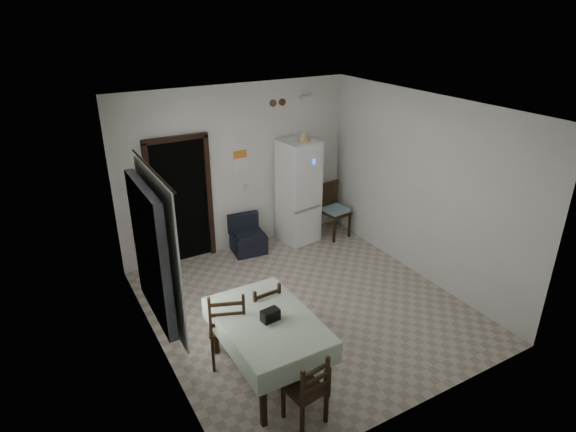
# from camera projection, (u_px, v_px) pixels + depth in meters

# --- Properties ---
(ground) EXTENTS (4.50, 4.50, 0.00)m
(ground) POSITION_uv_depth(u_px,v_px,m) (305.00, 305.00, 7.07)
(ground) COLOR #B2A591
(ground) RESTS_ON ground
(ceiling) EXTENTS (4.20, 4.50, 0.02)m
(ceiling) POSITION_uv_depth(u_px,v_px,m) (308.00, 108.00, 5.89)
(ceiling) COLOR white
(ceiling) RESTS_ON ground
(wall_back) EXTENTS (4.20, 0.02, 2.90)m
(wall_back) POSITION_uv_depth(u_px,v_px,m) (238.00, 170.00, 8.27)
(wall_back) COLOR silver
(wall_back) RESTS_ON ground
(wall_front) EXTENTS (4.20, 0.02, 2.90)m
(wall_front) POSITION_uv_depth(u_px,v_px,m) (427.00, 297.00, 4.70)
(wall_front) COLOR silver
(wall_front) RESTS_ON ground
(wall_left) EXTENTS (0.02, 4.50, 2.90)m
(wall_left) POSITION_uv_depth(u_px,v_px,m) (151.00, 252.00, 5.53)
(wall_left) COLOR silver
(wall_left) RESTS_ON ground
(wall_right) EXTENTS (0.02, 4.50, 2.90)m
(wall_right) POSITION_uv_depth(u_px,v_px,m) (422.00, 188.00, 7.43)
(wall_right) COLOR silver
(wall_right) RESTS_ON ground
(doorway) EXTENTS (1.06, 0.52, 2.22)m
(doorway) POSITION_uv_depth(u_px,v_px,m) (177.00, 198.00, 8.11)
(doorway) COLOR black
(doorway) RESTS_ON ground
(window_recess) EXTENTS (0.10, 1.20, 1.60)m
(window_recess) POSITION_uv_depth(u_px,v_px,m) (151.00, 253.00, 5.31)
(window_recess) COLOR silver
(window_recess) RESTS_ON ground
(curtain) EXTENTS (0.02, 1.45, 1.85)m
(curtain) POSITION_uv_depth(u_px,v_px,m) (160.00, 250.00, 5.36)
(curtain) COLOR white
(curtain) RESTS_ON ground
(curtain_rod) EXTENTS (0.02, 1.60, 0.02)m
(curtain_rod) POSITION_uv_depth(u_px,v_px,m) (152.00, 169.00, 4.98)
(curtain_rod) COLOR black
(curtain_rod) RESTS_ON ground
(calendar) EXTENTS (0.28, 0.02, 0.40)m
(calendar) POSITION_uv_depth(u_px,v_px,m) (240.00, 160.00, 8.21)
(calendar) COLOR white
(calendar) RESTS_ON ground
(calendar_image) EXTENTS (0.24, 0.01, 0.14)m
(calendar_image) POSITION_uv_depth(u_px,v_px,m) (240.00, 154.00, 8.17)
(calendar_image) COLOR orange
(calendar_image) RESTS_ON ground
(light_switch) EXTENTS (0.08, 0.02, 0.12)m
(light_switch) POSITION_uv_depth(u_px,v_px,m) (246.00, 187.00, 8.47)
(light_switch) COLOR beige
(light_switch) RESTS_ON ground
(vent_left) EXTENTS (0.12, 0.03, 0.12)m
(vent_left) POSITION_uv_depth(u_px,v_px,m) (273.00, 103.00, 8.14)
(vent_left) COLOR brown
(vent_left) RESTS_ON ground
(vent_right) EXTENTS (0.12, 0.03, 0.12)m
(vent_right) POSITION_uv_depth(u_px,v_px,m) (282.00, 102.00, 8.22)
(vent_right) COLOR brown
(vent_right) RESTS_ON ground
(emergency_light) EXTENTS (0.25, 0.07, 0.09)m
(emergency_light) POSITION_uv_depth(u_px,v_px,m) (306.00, 98.00, 8.40)
(emergency_light) COLOR white
(emergency_light) RESTS_ON ground
(fridge) EXTENTS (0.69, 0.69, 1.90)m
(fridge) POSITION_uv_depth(u_px,v_px,m) (298.00, 192.00, 8.69)
(fridge) COLOR white
(fridge) RESTS_ON ground
(tan_cone) EXTENTS (0.25, 0.25, 0.19)m
(tan_cone) POSITION_uv_depth(u_px,v_px,m) (304.00, 135.00, 8.24)
(tan_cone) COLOR tan
(tan_cone) RESTS_ON fridge
(navy_seat) EXTENTS (0.61, 0.59, 0.67)m
(navy_seat) POSITION_uv_depth(u_px,v_px,m) (248.00, 235.00, 8.47)
(navy_seat) COLOR black
(navy_seat) RESTS_ON ground
(corner_chair) EXTENTS (0.50, 0.50, 1.04)m
(corner_chair) POSITION_uv_depth(u_px,v_px,m) (336.00, 211.00, 8.97)
(corner_chair) COLOR black
(corner_chair) RESTS_ON ground
(dining_table) EXTENTS (1.00, 1.53, 0.80)m
(dining_table) POSITION_uv_depth(u_px,v_px,m) (268.00, 347.00, 5.62)
(dining_table) COLOR #B0C5A9
(dining_table) RESTS_ON ground
(black_bag) EXTENTS (0.22, 0.15, 0.13)m
(black_bag) POSITION_uv_depth(u_px,v_px,m) (270.00, 315.00, 5.41)
(black_bag) COLOR black
(black_bag) RESTS_ON dining_table
(dining_chair_far_left) EXTENTS (0.59, 0.59, 1.05)m
(dining_chair_far_left) POSITION_uv_depth(u_px,v_px,m) (228.00, 324.00, 5.80)
(dining_chair_far_left) COLOR black
(dining_chair_far_left) RESTS_ON ground
(dining_chair_far_right) EXTENTS (0.42, 0.42, 0.93)m
(dining_chair_far_right) POSITION_uv_depth(u_px,v_px,m) (261.00, 313.00, 6.12)
(dining_chair_far_right) COLOR black
(dining_chair_far_right) RESTS_ON ground
(dining_chair_near_head) EXTENTS (0.42, 0.42, 0.87)m
(dining_chair_near_head) POSITION_uv_depth(u_px,v_px,m) (305.00, 388.00, 4.96)
(dining_chair_near_head) COLOR black
(dining_chair_near_head) RESTS_ON ground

